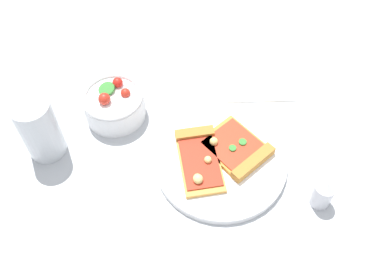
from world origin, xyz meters
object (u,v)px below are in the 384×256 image
object	(u,v)px
paper_napkin	(261,73)
plate	(221,162)
salad_bowl	(114,104)
pizza_slice_near	(238,150)
soda_glass	(40,130)
pizza_slice_far	(199,157)
pepper_shaker	(323,193)

from	to	relation	value
paper_napkin	plate	bearing A→B (deg)	87.11
salad_bowl	plate	bearing A→B (deg)	170.29
pizza_slice_near	soda_glass	world-z (taller)	soda_glass
pizza_slice_near	pizza_slice_far	xyz separation A→B (m)	(0.06, 0.04, 0.00)
pizza_slice_far	soda_glass	world-z (taller)	soda_glass
paper_napkin	pepper_shaker	size ratio (longest dim) A/B	2.45
plate	pizza_slice_near	bearing A→B (deg)	-133.38
pepper_shaker	plate	bearing A→B (deg)	-4.25
pizza_slice_near	pepper_shaker	distance (m)	0.16
pizza_slice_near	pepper_shaker	xyz separation A→B (m)	(-0.16, 0.04, 0.01)
salad_bowl	pepper_shaker	xyz separation A→B (m)	(-0.41, 0.05, 0.00)
plate	paper_napkin	bearing A→B (deg)	-92.89
pizza_slice_near	salad_bowl	size ratio (longest dim) A/B	1.22
pizza_slice_far	pizza_slice_near	bearing A→B (deg)	-148.25
plate	pepper_shaker	size ratio (longest dim) A/B	3.76
salad_bowl	pizza_slice_far	bearing A→B (deg)	164.95
plate	pizza_slice_far	bearing A→B (deg)	18.30
plate	pepper_shaker	xyz separation A→B (m)	(-0.18, 0.01, 0.02)
plate	pizza_slice_far	size ratio (longest dim) A/B	1.56
pizza_slice_near	pizza_slice_far	bearing A→B (deg)	31.75
pizza_slice_near	paper_napkin	xyz separation A→B (m)	(0.01, -0.22, -0.02)
plate	paper_napkin	size ratio (longest dim) A/B	1.53
pizza_slice_near	salad_bowl	distance (m)	0.25
pepper_shaker	soda_glass	bearing A→B (deg)	7.61
paper_napkin	soda_glass	bearing A→B (deg)	44.92
paper_napkin	pepper_shaker	xyz separation A→B (m)	(-0.17, 0.26, 0.03)
plate	pizza_slice_near	xyz separation A→B (m)	(-0.02, -0.03, 0.01)
pizza_slice_far	soda_glass	bearing A→B (deg)	13.79
pizza_slice_far	paper_napkin	world-z (taller)	pizza_slice_far
salad_bowl	paper_napkin	bearing A→B (deg)	-139.88
pizza_slice_near	paper_napkin	bearing A→B (deg)	-86.77
soda_glass	pepper_shaker	size ratio (longest dim) A/B	2.03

